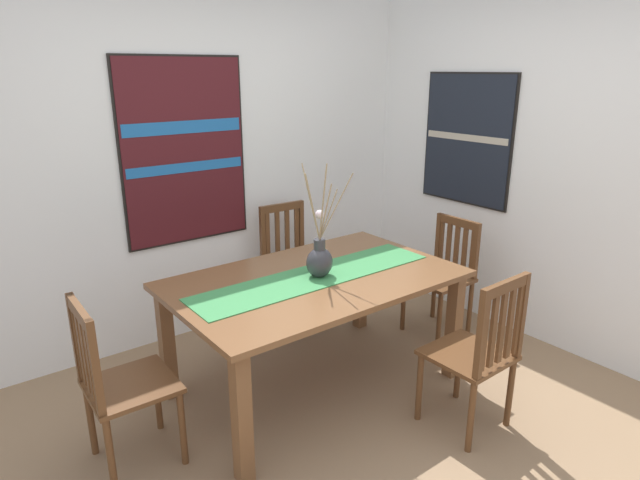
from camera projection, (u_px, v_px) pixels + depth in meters
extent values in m
cube|color=#8E7051|center=(369.00, 439.00, 3.03)|extent=(6.40, 6.40, 0.03)
cube|color=white|center=(205.00, 156.00, 4.02)|extent=(6.40, 0.12, 2.70)
cube|color=white|center=(574.00, 164.00, 3.70)|extent=(0.12, 6.40, 2.70)
cube|color=brown|center=(315.00, 279.00, 3.30)|extent=(1.75, 1.08, 0.03)
cube|color=brown|center=(242.00, 418.00, 2.61)|extent=(0.08, 0.08, 0.72)
cube|color=brown|center=(454.00, 326.00, 3.53)|extent=(0.08, 0.08, 0.72)
cube|color=brown|center=(167.00, 344.00, 3.30)|extent=(0.08, 0.08, 0.72)
cube|color=brown|center=(361.00, 284.00, 4.22)|extent=(0.08, 0.08, 0.72)
cube|color=#388447|center=(315.00, 276.00, 3.29)|extent=(1.61, 0.36, 0.01)
ellipsoid|color=#333338|center=(320.00, 263.00, 3.26)|extent=(0.17, 0.15, 0.19)
cylinder|color=#333338|center=(320.00, 244.00, 3.23)|extent=(0.07, 0.07, 0.06)
cylinder|color=#997F5B|center=(325.00, 212.00, 3.18)|extent=(0.08, 0.03, 0.33)
cylinder|color=#997F5B|center=(311.00, 201.00, 3.20)|extent=(0.02, 0.16, 0.44)
cylinder|color=#997F5B|center=(336.00, 207.00, 3.12)|extent=(0.11, 0.19, 0.42)
cylinder|color=#997F5B|center=(313.00, 212.00, 3.16)|extent=(0.07, 0.05, 0.35)
cylinder|color=#997F5B|center=(323.00, 203.00, 3.11)|extent=(0.02, 0.09, 0.47)
cylinder|color=#997F5B|center=(328.00, 215.00, 3.17)|extent=(0.09, 0.07, 0.31)
cylinder|color=#997F5B|center=(313.00, 208.00, 3.12)|extent=(0.12, 0.02, 0.41)
sphere|color=silver|center=(320.00, 214.00, 3.22)|extent=(0.05, 0.05, 0.05)
cube|color=brown|center=(468.00, 355.00, 3.02)|extent=(0.43, 0.43, 0.03)
cylinder|color=brown|center=(419.00, 387.00, 3.12)|extent=(0.04, 0.04, 0.43)
cylinder|color=brown|center=(459.00, 366.00, 3.33)|extent=(0.04, 0.04, 0.43)
cylinder|color=brown|center=(471.00, 417.00, 2.85)|extent=(0.04, 0.04, 0.43)
cylinder|color=brown|center=(510.00, 393.00, 3.06)|extent=(0.04, 0.04, 0.43)
cube|color=brown|center=(481.00, 335.00, 2.69)|extent=(0.04, 0.04, 0.50)
cube|color=brown|center=(521.00, 315.00, 2.91)|extent=(0.04, 0.04, 0.50)
cube|color=brown|center=(506.00, 286.00, 2.73)|extent=(0.38, 0.04, 0.06)
cube|color=brown|center=(484.00, 336.00, 2.71)|extent=(0.04, 0.02, 0.41)
cube|color=brown|center=(493.00, 332.00, 2.76)|extent=(0.04, 0.02, 0.41)
cube|color=brown|center=(502.00, 327.00, 2.80)|extent=(0.04, 0.02, 0.41)
cube|color=brown|center=(510.00, 323.00, 2.85)|extent=(0.04, 0.02, 0.41)
cube|color=brown|center=(518.00, 319.00, 2.89)|extent=(0.04, 0.02, 0.41)
cube|color=brown|center=(131.00, 385.00, 2.73)|extent=(0.43, 0.43, 0.03)
cylinder|color=brown|center=(157.00, 395.00, 3.04)|extent=(0.04, 0.04, 0.43)
cylinder|color=brown|center=(182.00, 428.00, 2.76)|extent=(0.04, 0.04, 0.43)
cylinder|color=brown|center=(91.00, 419.00, 2.83)|extent=(0.04, 0.04, 0.43)
cylinder|color=brown|center=(111.00, 457.00, 2.56)|extent=(0.04, 0.04, 0.43)
cube|color=brown|center=(76.00, 338.00, 2.68)|extent=(0.04, 0.04, 0.48)
cube|color=brown|center=(96.00, 369.00, 2.41)|extent=(0.04, 0.04, 0.48)
cube|color=brown|center=(79.00, 312.00, 2.48)|extent=(0.04, 0.38, 0.06)
cube|color=brown|center=(78.00, 343.00, 2.67)|extent=(0.02, 0.04, 0.39)
cube|color=brown|center=(82.00, 349.00, 2.61)|extent=(0.02, 0.04, 0.39)
cube|color=brown|center=(86.00, 355.00, 2.55)|extent=(0.02, 0.04, 0.39)
cube|color=brown|center=(90.00, 362.00, 2.49)|extent=(0.02, 0.04, 0.39)
cube|color=brown|center=(94.00, 369.00, 2.43)|extent=(0.02, 0.04, 0.39)
cube|color=brown|center=(438.00, 279.00, 4.11)|extent=(0.42, 0.42, 0.03)
cylinder|color=brown|center=(439.00, 320.00, 3.94)|extent=(0.04, 0.04, 0.43)
cylinder|color=brown|center=(403.00, 304.00, 4.21)|extent=(0.04, 0.04, 0.43)
cylinder|color=brown|center=(470.00, 308.00, 4.15)|extent=(0.04, 0.04, 0.43)
cylinder|color=brown|center=(434.00, 293.00, 4.42)|extent=(0.04, 0.04, 0.43)
cube|color=brown|center=(476.00, 251.00, 4.01)|extent=(0.04, 0.04, 0.44)
cube|color=brown|center=(438.00, 240.00, 4.28)|extent=(0.04, 0.04, 0.44)
cube|color=brown|center=(459.00, 222.00, 4.09)|extent=(0.03, 0.38, 0.06)
cube|color=brown|center=(473.00, 252.00, 4.04)|extent=(0.02, 0.04, 0.35)
cube|color=brown|center=(464.00, 250.00, 4.10)|extent=(0.02, 0.04, 0.35)
cube|color=brown|center=(456.00, 247.00, 4.15)|extent=(0.02, 0.04, 0.35)
cube|color=brown|center=(449.00, 245.00, 4.21)|extent=(0.02, 0.04, 0.35)
cube|color=brown|center=(441.00, 242.00, 4.27)|extent=(0.02, 0.04, 0.35)
cube|color=brown|center=(295.00, 271.00, 4.27)|extent=(0.44, 0.44, 0.03)
cylinder|color=brown|center=(327.00, 299.00, 4.30)|extent=(0.04, 0.04, 0.43)
cylinder|color=brown|center=(288.00, 310.00, 4.10)|extent=(0.04, 0.04, 0.43)
cylinder|color=brown|center=(302.00, 285.00, 4.58)|extent=(0.04, 0.04, 0.43)
cylinder|color=brown|center=(265.00, 295.00, 4.39)|extent=(0.04, 0.04, 0.43)
cube|color=brown|center=(301.00, 230.00, 4.44)|extent=(0.04, 0.04, 0.50)
cube|color=brown|center=(263.00, 237.00, 4.24)|extent=(0.04, 0.04, 0.50)
cube|color=brown|center=(282.00, 207.00, 4.27)|extent=(0.38, 0.05, 0.06)
cube|color=brown|center=(297.00, 232.00, 4.42)|extent=(0.04, 0.02, 0.41)
cube|color=brown|center=(287.00, 234.00, 4.37)|extent=(0.04, 0.02, 0.41)
cube|color=brown|center=(277.00, 236.00, 4.32)|extent=(0.04, 0.02, 0.41)
cube|color=brown|center=(267.00, 238.00, 4.27)|extent=(0.04, 0.02, 0.41)
cube|color=black|center=(184.00, 152.00, 3.84)|extent=(0.94, 0.04, 1.32)
cube|color=#471419|center=(185.00, 152.00, 3.83)|extent=(0.91, 0.01, 1.29)
cube|color=#1E60A8|center=(184.00, 127.00, 3.77)|extent=(0.88, 0.00, 0.09)
cube|color=#1E60A8|center=(187.00, 167.00, 3.86)|extent=(0.88, 0.00, 0.07)
cube|color=black|center=(468.00, 139.00, 4.28)|extent=(0.04, 0.83, 1.03)
cube|color=black|center=(466.00, 140.00, 4.27)|extent=(0.01, 0.80, 1.00)
cube|color=#B2A893|center=(466.00, 138.00, 4.26)|extent=(0.00, 0.77, 0.05)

